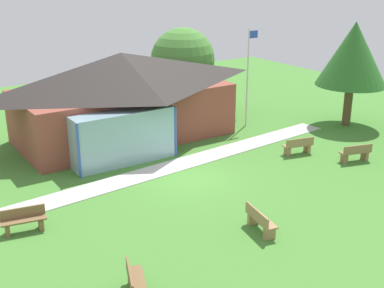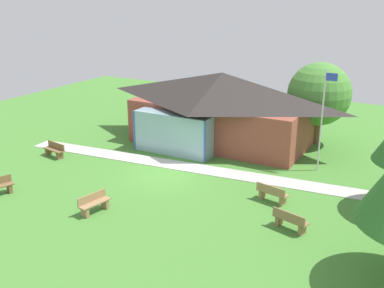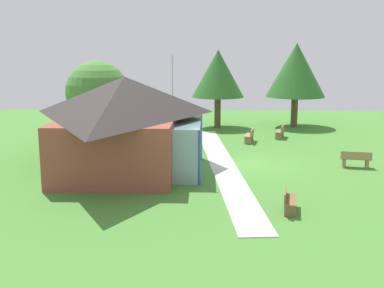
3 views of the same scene
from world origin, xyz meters
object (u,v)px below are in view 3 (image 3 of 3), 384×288
Objects in this scene: tree_behind_pavilion_right at (97,92)px; tree_far_east at (296,70)px; bench_front_center at (356,160)px; tree_east_hedge at (218,74)px; flagpole at (173,93)px; bench_mid_left at (289,201)px; bench_mid_right at (250,136)px; bench_lawn_far_right at (280,132)px; pavilion at (128,119)px.

tree_far_east is at bearing -63.22° from tree_behind_pavilion_right.
bench_front_center is 15.76m from tree_behind_pavilion_right.
tree_east_hedge reaches higher than bench_front_center.
flagpole is at bearing 148.06° from tree_east_hedge.
bench_mid_left and bench_mid_right have the same top height.
tree_behind_pavilion_right reaches higher than bench_front_center.
flagpole reaches higher than tree_behind_pavilion_right.
tree_east_hedge is (18.92, 2.22, 3.63)m from bench_mid_left.
bench_mid_left is at bearing -142.24° from tree_behind_pavilion_right.
bench_front_center is at bearing -146.40° from bench_lawn_far_right.
tree_behind_pavilion_right is at bearing -131.93° from bench_mid_left.
bench_mid_right is at bearing -48.81° from pavilion.
pavilion is 7.49× the size of bench_front_center.
flagpole is 5.69m from bench_mid_right.
bench_lawn_far_right is 12.23m from tree_behind_pavilion_right.
flagpole reaches higher than pavilion.
pavilion is at bearing 157.52° from tree_east_hedge.
pavilion is 12.73m from tree_east_hedge.
bench_mid_left is 0.27× the size of tree_east_hedge.
bench_front_center is (-7.34, -9.71, -2.61)m from flagpole.
flagpole is 0.94× the size of tree_east_hedge.
bench_lawn_far_right is at bearing -80.32° from tree_behind_pavilion_right.
tree_far_east reaches higher than tree_behind_pavilion_right.
pavilion is 6.19m from tree_behind_pavilion_right.
flagpole is 0.87× the size of tree_far_east.
flagpole is 5.82m from tree_east_hedge.
bench_mid_right is (-1.53, 2.17, 0.00)m from bench_lawn_far_right.
flagpole is 7.64m from bench_lawn_far_right.
pavilion reaches higher than bench_mid_right.
bench_front_center is at bearing -92.74° from pavilion.
bench_mid_left is 19.40m from tree_east_hedge.
bench_mid_left is 0.25× the size of tree_far_east.
tree_east_hedge is (12.21, 6.67, 3.63)m from bench_front_center.
pavilion is 7.06m from flagpole.
tree_east_hedge is at bearing 60.26° from bench_lawn_far_right.
tree_east_hedge reaches higher than bench_lawn_far_right.
bench_mid_right is at bearing -99.90° from flagpole.
pavilion is 7.50× the size of bench_mid_left.
pavilion is at bearing -125.57° from bench_mid_left.
bench_mid_left is 16.33m from tree_behind_pavilion_right.
tree_far_east is (12.25, -10.68, 1.94)m from pavilion.
bench_lawn_far_right is 8.40m from bench_front_center.
tree_behind_pavilion_right is (-6.20, 7.63, -0.84)m from tree_east_hedge.
pavilion reaches higher than bench_front_center.
tree_east_hedge is at bearing 31.67° from bench_mid_right.
flagpole reaches higher than bench_front_center.
bench_mid_left is at bearing -159.51° from flagpole.
tree_east_hedge reaches higher than bench_mid_right.
bench_mid_left is (-14.06, -5.26, -2.61)m from flagpole.
tree_east_hedge is (5.73, 1.95, 3.63)m from bench_mid_right.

